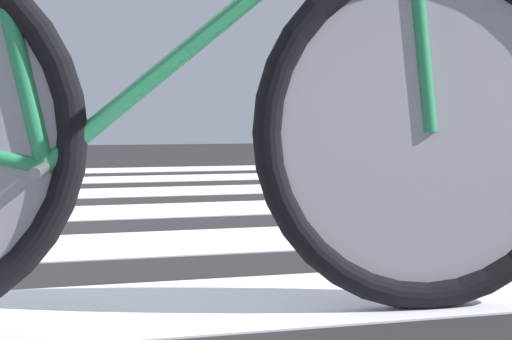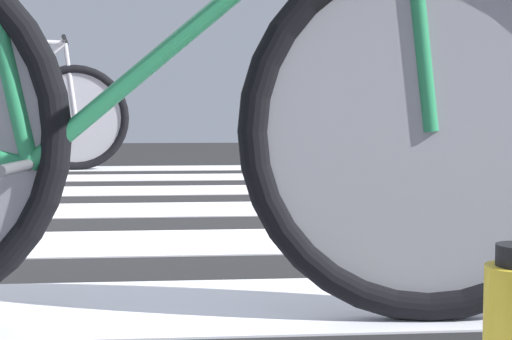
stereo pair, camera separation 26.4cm
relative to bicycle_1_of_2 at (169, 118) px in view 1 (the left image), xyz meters
name	(u,v)px [view 1 (the left image)]	position (x,y,z in m)	size (l,w,h in m)	color
bicycle_1_of_2	(169,118)	(0.00, 0.00, 0.00)	(1.73, 0.52, 0.93)	black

